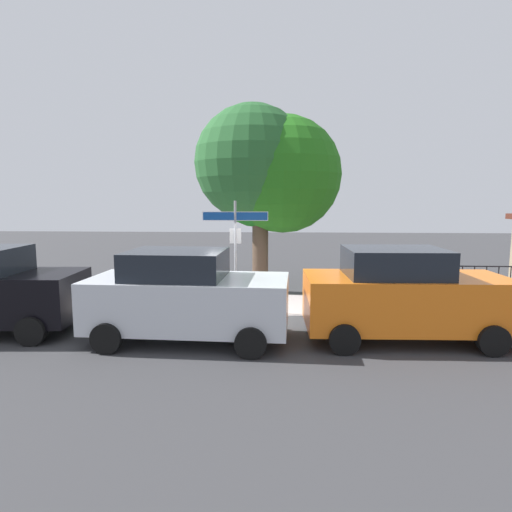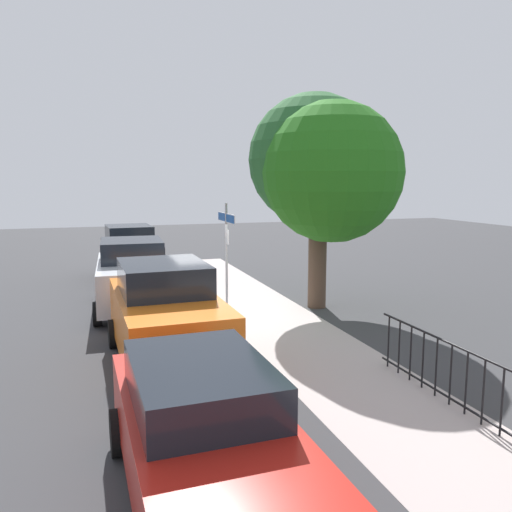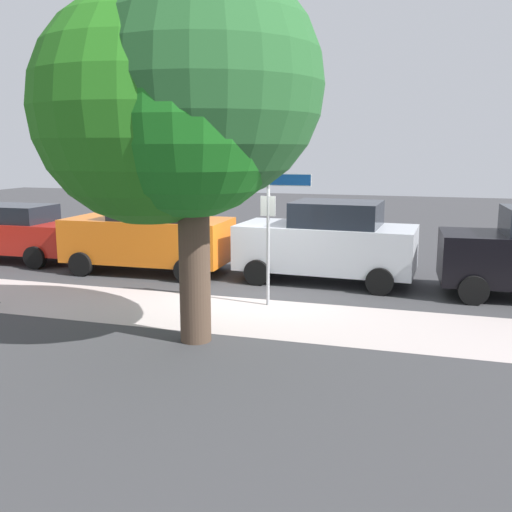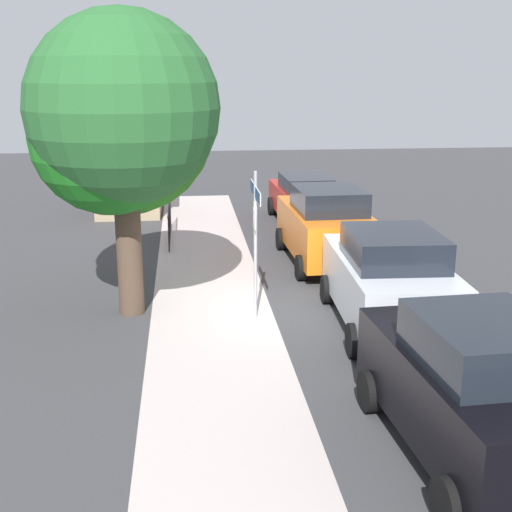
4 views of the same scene
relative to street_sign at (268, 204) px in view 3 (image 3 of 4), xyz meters
name	(u,v)px [view 3 (image 3 of 4)]	position (x,y,z in m)	size (l,w,h in m)	color
ground_plane	(255,299)	(0.42, -0.40, -2.17)	(60.00, 60.00, 0.00)	#38383A
sidewalk_strip	(147,307)	(2.42, 0.90, -2.17)	(24.00, 2.60, 0.00)	#B3A6A3
street_sign	(268,204)	(0.00, 0.00, 0.00)	(1.82, 0.07, 3.11)	#9EA0A5
shade_tree	(179,103)	(0.76, 2.68, 1.88)	(4.85, 3.95, 6.25)	#4B392C
car_silver	(328,242)	(-0.83, -2.60, -1.16)	(4.45, 2.31, 2.03)	silver
car_orange	(150,234)	(3.97, -2.32, -1.14)	(4.44, 2.23, 2.08)	orange
car_red	(9,232)	(8.77, -2.58, -1.31)	(4.61, 2.01, 1.68)	#B11C13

